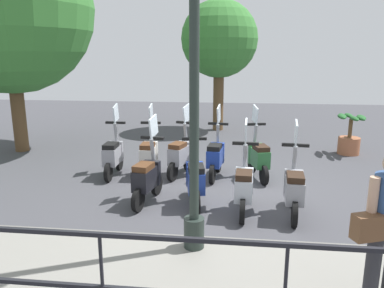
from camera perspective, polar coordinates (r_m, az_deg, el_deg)
name	(u,v)px	position (r m, az deg, el deg)	size (l,w,h in m)	color
ground_plane	(217,192)	(7.27, 3.77, -7.38)	(28.00, 28.00, 0.00)	#424247
promenade_walkway	(202,287)	(4.43, 1.56, -21.00)	(2.20, 20.00, 0.15)	gray
fence_railing	(191,274)	(3.10, -0.15, -19.26)	(0.04, 16.03, 1.07)	black
lamp_post_near	(194,86)	(4.44, 0.34, 8.86)	(0.26, 0.90, 4.65)	#232D28
tree_large	(7,8)	(11.14, -26.33, 18.05)	(4.35, 4.35, 5.92)	brown
tree_distant	(219,40)	(13.06, 4.18, 15.54)	(2.59, 2.59, 4.40)	brown
potted_palm	(349,138)	(10.76, 22.86, 0.90)	(1.06, 0.66, 1.05)	#9E5B3D
scooter_near_0	(294,188)	(6.31, 15.28, -6.47)	(1.23, 0.44, 1.54)	black
scooter_near_1	(244,185)	(6.26, 7.90, -6.28)	(1.23, 0.44, 1.54)	black
scooter_near_2	(195,178)	(6.54, 0.52, -5.27)	(1.22, 0.48, 1.54)	black
scooter_near_3	(147,177)	(6.67, -6.84, -5.00)	(1.22, 0.48, 1.54)	black
scooter_far_0	(258,157)	(8.04, 10.08, -1.91)	(1.21, 0.52, 1.54)	black
scooter_far_1	(216,156)	(8.00, 3.63, -1.81)	(1.23, 0.44, 1.54)	black
scooter_far_2	(181,154)	(8.12, -1.75, -1.55)	(1.20, 0.54, 1.54)	black
scooter_far_3	(149,154)	(8.14, -6.56, -1.59)	(1.23, 0.44, 1.54)	black
scooter_far_4	(113,154)	(8.28, -11.91, -1.55)	(1.23, 0.44, 1.54)	black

